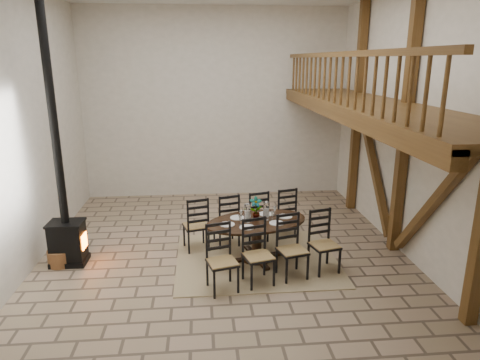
{
  "coord_description": "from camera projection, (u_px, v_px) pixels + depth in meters",
  "views": [
    {
      "loc": [
        -0.4,
        -7.57,
        3.66
      ],
      "look_at": [
        0.34,
        0.4,
        1.4
      ],
      "focal_mm": 32.0,
      "sensor_mm": 36.0,
      "label": 1
    }
  ],
  "objects": [
    {
      "name": "ground",
      "position": [
        225.0,
        256.0,
        8.29
      ],
      "size": [
        8.0,
        8.0,
        0.0
      ],
      "primitive_type": "plane",
      "color": "#9A7F66",
      "rests_on": "ground"
    },
    {
      "name": "room_shell",
      "position": [
        290.0,
        98.0,
        7.58
      ],
      "size": [
        7.02,
        8.02,
        5.01
      ],
      "color": "silver",
      "rests_on": "ground"
    },
    {
      "name": "rug",
      "position": [
        256.0,
        259.0,
        8.12
      ],
      "size": [
        3.0,
        2.5,
        0.02
      ],
      "primitive_type": "cube",
      "color": "tan",
      "rests_on": "ground"
    },
    {
      "name": "dining_table",
      "position": [
        257.0,
        240.0,
        8.02
      ],
      "size": [
        2.83,
        2.67,
        1.23
      ],
      "rotation": [
        0.0,
        0.0,
        0.26
      ],
      "color": "black",
      "rests_on": "ground"
    },
    {
      "name": "wood_stove",
      "position": [
        64.0,
        206.0,
        7.68
      ],
      "size": [
        0.65,
        0.51,
        5.0
      ],
      "rotation": [
        0.0,
        0.0,
        -0.03
      ],
      "color": "black",
      "rests_on": "ground"
    },
    {
      "name": "log_basket",
      "position": [
        61.0,
        256.0,
        7.88
      ],
      "size": [
        0.46,
        0.46,
        0.38
      ],
      "rotation": [
        0.0,
        0.0,
        0.25
      ],
      "color": "brown",
      "rests_on": "ground"
    },
    {
      "name": "log_stack",
      "position": [
        62.0,
        253.0,
        8.0
      ],
      "size": [
        0.38,
        0.3,
        0.34
      ],
      "rotation": [
        0.0,
        0.0,
        0.22
      ],
      "color": "#9E8558",
      "rests_on": "ground"
    }
  ]
}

